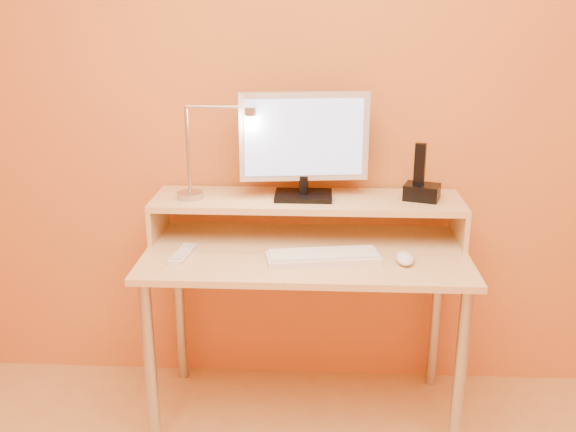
# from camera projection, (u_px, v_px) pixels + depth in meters

# --- Properties ---
(wall_back) EXTENTS (3.00, 0.04, 2.50)m
(wall_back) POSITION_uv_depth(u_px,v_px,m) (309.00, 96.00, 2.54)
(wall_back) COLOR #D0662E
(wall_back) RESTS_ON floor
(desk_leg_fl) EXTENTS (0.04, 0.04, 0.69)m
(desk_leg_fl) POSITION_uv_depth(u_px,v_px,m) (151.00, 369.00, 2.31)
(desk_leg_fl) COLOR #ABABAF
(desk_leg_fl) RESTS_ON floor
(desk_leg_fr) EXTENTS (0.04, 0.04, 0.69)m
(desk_leg_fr) POSITION_uv_depth(u_px,v_px,m) (460.00, 378.00, 2.26)
(desk_leg_fr) COLOR #ABABAF
(desk_leg_fr) RESTS_ON floor
(desk_leg_bl) EXTENTS (0.04, 0.04, 0.69)m
(desk_leg_bl) POSITION_uv_depth(u_px,v_px,m) (180.00, 307.00, 2.79)
(desk_leg_bl) COLOR #ABABAF
(desk_leg_bl) RESTS_ON floor
(desk_leg_br) EXTENTS (0.04, 0.04, 0.69)m
(desk_leg_br) POSITION_uv_depth(u_px,v_px,m) (436.00, 313.00, 2.73)
(desk_leg_br) COLOR #ABABAF
(desk_leg_br) RESTS_ON floor
(desk_lower) EXTENTS (1.20, 0.60, 0.02)m
(desk_lower) POSITION_uv_depth(u_px,v_px,m) (306.00, 253.00, 2.41)
(desk_lower) COLOR #EDC377
(desk_lower) RESTS_ON floor
(shelf_riser_left) EXTENTS (0.02, 0.30, 0.14)m
(shelf_riser_left) POSITION_uv_depth(u_px,v_px,m) (158.00, 218.00, 2.55)
(shelf_riser_left) COLOR #EDC377
(shelf_riser_left) RESTS_ON desk_lower
(shelf_riser_right) EXTENTS (0.02, 0.30, 0.14)m
(shelf_riser_right) POSITION_uv_depth(u_px,v_px,m) (459.00, 223.00, 2.50)
(shelf_riser_right) COLOR #EDC377
(shelf_riser_right) RESTS_ON desk_lower
(desk_shelf) EXTENTS (1.20, 0.30, 0.02)m
(desk_shelf) POSITION_uv_depth(u_px,v_px,m) (307.00, 201.00, 2.50)
(desk_shelf) COLOR #EDC377
(desk_shelf) RESTS_ON desk_lower
(monitor_foot) EXTENTS (0.22, 0.16, 0.02)m
(monitor_foot) POSITION_uv_depth(u_px,v_px,m) (303.00, 196.00, 2.49)
(monitor_foot) COLOR black
(monitor_foot) RESTS_ON desk_shelf
(monitor_neck) EXTENTS (0.04, 0.04, 0.07)m
(monitor_neck) POSITION_uv_depth(u_px,v_px,m) (304.00, 185.00, 2.48)
(monitor_neck) COLOR black
(monitor_neck) RESTS_ON monitor_foot
(monitor_panel) EXTENTS (0.49, 0.09, 0.33)m
(monitor_panel) POSITION_uv_depth(u_px,v_px,m) (304.00, 137.00, 2.43)
(monitor_panel) COLOR silver
(monitor_panel) RESTS_ON monitor_neck
(monitor_back) EXTENTS (0.44, 0.06, 0.28)m
(monitor_back) POSITION_uv_depth(u_px,v_px,m) (304.00, 136.00, 2.45)
(monitor_back) COLOR black
(monitor_back) RESTS_ON monitor_panel
(monitor_screen) EXTENTS (0.44, 0.06, 0.29)m
(monitor_screen) POSITION_uv_depth(u_px,v_px,m) (304.00, 138.00, 2.41)
(monitor_screen) COLOR #92A8DD
(monitor_screen) RESTS_ON monitor_panel
(lamp_base) EXTENTS (0.10, 0.10, 0.02)m
(lamp_base) POSITION_uv_depth(u_px,v_px,m) (190.00, 195.00, 2.49)
(lamp_base) COLOR #ABABAF
(lamp_base) RESTS_ON desk_shelf
(lamp_post) EXTENTS (0.01, 0.01, 0.33)m
(lamp_post) POSITION_uv_depth(u_px,v_px,m) (188.00, 150.00, 2.43)
(lamp_post) COLOR #ABABAF
(lamp_post) RESTS_ON lamp_base
(lamp_arm) EXTENTS (0.24, 0.01, 0.01)m
(lamp_arm) POSITION_uv_depth(u_px,v_px,m) (218.00, 107.00, 2.37)
(lamp_arm) COLOR #ABABAF
(lamp_arm) RESTS_ON lamp_post
(lamp_head) EXTENTS (0.04, 0.04, 0.03)m
(lamp_head) POSITION_uv_depth(u_px,v_px,m) (250.00, 111.00, 2.37)
(lamp_head) COLOR #ABABAF
(lamp_head) RESTS_ON lamp_arm
(lamp_bulb) EXTENTS (0.03, 0.03, 0.00)m
(lamp_bulb) POSITION_uv_depth(u_px,v_px,m) (250.00, 115.00, 2.38)
(lamp_bulb) COLOR #FFEAC6
(lamp_bulb) RESTS_ON lamp_head
(phone_dock) EXTENTS (0.15, 0.14, 0.06)m
(phone_dock) POSITION_uv_depth(u_px,v_px,m) (422.00, 192.00, 2.47)
(phone_dock) COLOR black
(phone_dock) RESTS_ON desk_shelf
(phone_handset) EXTENTS (0.05, 0.04, 0.16)m
(phone_handset) POSITION_uv_depth(u_px,v_px,m) (420.00, 164.00, 2.43)
(phone_handset) COLOR black
(phone_handset) RESTS_ON phone_dock
(phone_led) EXTENTS (0.01, 0.00, 0.04)m
(phone_led) POSITION_uv_depth(u_px,v_px,m) (436.00, 196.00, 2.42)
(phone_led) COLOR #183EFF
(phone_led) RESTS_ON phone_dock
(keyboard) EXTENTS (0.42, 0.19, 0.02)m
(keyboard) POSITION_uv_depth(u_px,v_px,m) (323.00, 258.00, 2.31)
(keyboard) COLOR silver
(keyboard) RESTS_ON desk_lower
(mouse) EXTENTS (0.07, 0.12, 0.04)m
(mouse) POSITION_uv_depth(u_px,v_px,m) (405.00, 258.00, 2.28)
(mouse) COLOR white
(mouse) RESTS_ON desk_lower
(remote_control) EXTENTS (0.07, 0.19, 0.02)m
(remote_control) POSITION_uv_depth(u_px,v_px,m) (183.00, 254.00, 2.34)
(remote_control) COLOR silver
(remote_control) RESTS_ON desk_lower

